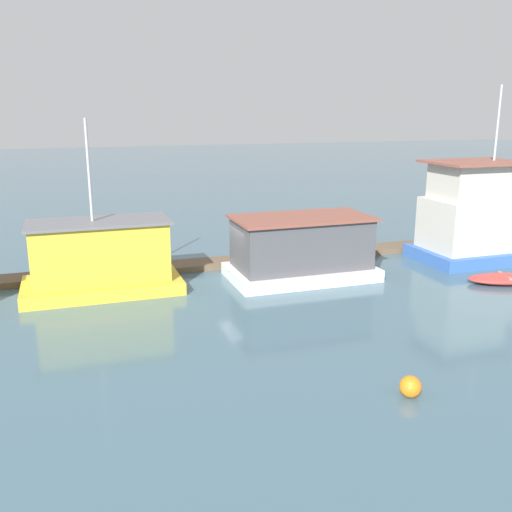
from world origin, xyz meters
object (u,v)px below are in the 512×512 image
houseboat_blue (470,217)px  houseboat_white (301,249)px  houseboat_yellow (101,259)px  buoy_orange (410,387)px  dinghy_red (505,279)px

houseboat_blue → houseboat_white: bearing=-178.5°
houseboat_yellow → houseboat_white: size_ratio=1.10×
houseboat_yellow → houseboat_blue: size_ratio=0.83×
houseboat_blue → buoy_orange: size_ratio=14.41×
houseboat_blue → dinghy_red: size_ratio=2.45×
houseboat_white → buoy_orange: size_ratio=10.88×
houseboat_yellow → houseboat_blue: bearing=-2.0°
houseboat_white → houseboat_blue: 9.74m
houseboat_white → houseboat_blue: size_ratio=0.76×
houseboat_yellow → houseboat_blue: 18.82m
houseboat_blue → dinghy_red: bearing=-105.4°
houseboat_yellow → buoy_orange: bearing=-59.4°
dinghy_red → buoy_orange: bearing=-142.4°
houseboat_blue → houseboat_yellow: bearing=178.0°
dinghy_red → houseboat_white: bearing=155.7°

